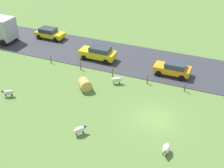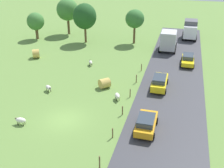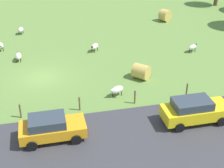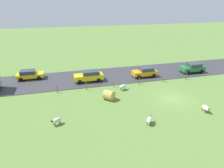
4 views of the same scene
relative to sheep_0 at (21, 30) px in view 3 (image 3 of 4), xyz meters
name	(u,v)px [view 3 (image 3 of 4)]	position (x,y,z in m)	size (l,w,h in m)	color
ground_plane	(42,78)	(11.10, 1.81, -0.49)	(160.00, 160.00, 0.00)	olive
road_strip	(49,158)	(21.26, 1.81, -0.46)	(8.00, 80.00, 0.06)	#38383D
sheep_0	(21,30)	(0.00, 0.00, 0.00)	(1.09, 0.81, 0.77)	beige
sheep_1	(117,90)	(15.34, 7.28, 0.05)	(0.96, 1.24, 0.81)	silver
sheep_2	(0,45)	(4.33, -1.87, 0.07)	(1.20, 0.82, 0.83)	silver
sheep_3	(193,47)	(8.87, 16.45, 0.03)	(0.93, 1.18, 0.76)	beige
sheep_4	(95,46)	(6.59, 7.14, 0.02)	(1.17, 1.08, 0.78)	silver
sheep_5	(18,56)	(7.22, -0.10, 0.01)	(1.20, 0.56, 0.78)	silver
hay_bale_0	(141,72)	(13.00, 9.90, 0.13)	(1.23, 1.23, 1.27)	tan
hay_bale_1	(165,15)	(-0.74, 17.25, 0.22)	(1.42, 1.42, 1.06)	tan
fence_post_1	(20,111)	(16.64, 0.22, 0.04)	(0.12, 0.12, 1.06)	brown
fence_post_2	(80,104)	(16.64, 4.26, 0.05)	(0.12, 0.12, 1.07)	brown
fence_post_3	(135,97)	(16.64, 8.30, 0.04)	(0.12, 0.12, 1.07)	brown
fence_post_4	(187,90)	(16.64, 12.34, 0.09)	(0.12, 0.12, 1.16)	brown
car_0	(51,127)	(19.47, 2.14, 0.39)	(2.00, 4.02, 1.57)	orange
car_2	(195,110)	(19.74, 11.48, 0.44)	(1.97, 4.49, 1.68)	yellow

